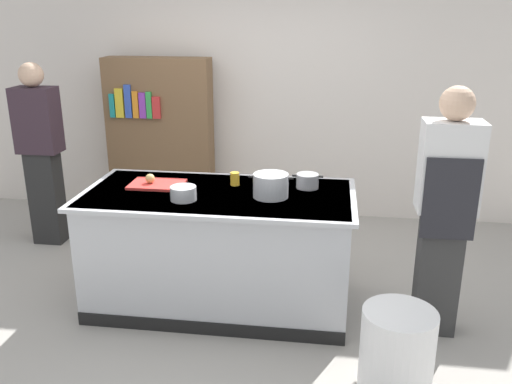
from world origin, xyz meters
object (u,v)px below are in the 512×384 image
trash_bin (397,352)px  mixing_bowl (183,193)px  juice_cup (235,179)px  stock_pot (271,185)px  person_chef (445,209)px  bookshelf (161,139)px  sauce_pan (307,181)px  onion (150,179)px  person_guest (41,151)px

trash_bin → mixing_bowl: bearing=154.5°
juice_cup → stock_pot: bearing=-37.5°
stock_pot → person_chef: bearing=-5.9°
person_chef → juice_cup: bearing=62.0°
trash_bin → bookshelf: (-2.23, 2.67, 0.59)m
trash_bin → bookshelf: bookshelf is taller
juice_cup → bookshelf: bearing=124.1°
stock_pot → juice_cup: stock_pot is taller
trash_bin → bookshelf: 3.53m
sauce_pan → person_chef: 1.00m
onion → person_guest: person_guest is taller
stock_pot → trash_bin: bearing=-44.8°
sauce_pan → trash_bin: 1.41m
bookshelf → person_guest: bearing=-135.5°
juice_cup → person_guest: bearing=159.3°
mixing_bowl → onion: bearing=139.8°
mixing_bowl → stock_pot: bearing=14.2°
mixing_bowl → bookshelf: size_ratio=0.11×
mixing_bowl → person_guest: person_guest is taller
person_chef → sauce_pan: bearing=54.0°
mixing_bowl → juice_cup: size_ratio=1.83×
mixing_bowl → person_guest: bearing=146.1°
trash_bin → bookshelf: bearing=129.8°
juice_cup → sauce_pan: bearing=1.3°
sauce_pan → person_guest: (-2.51, 0.73, -0.04)m
sauce_pan → bookshelf: bookshelf is taller
sauce_pan → person_chef: size_ratio=0.13×
sauce_pan → trash_bin: sauce_pan is taller
stock_pot → bookshelf: (-1.39, 1.84, -0.13)m
stock_pot → mixing_bowl: (-0.60, -0.15, -0.04)m
onion → bookshelf: 1.77m
juice_cup → bookshelf: 1.94m
onion → person_chef: size_ratio=0.04×
stock_pot → trash_bin: (0.84, -0.84, -0.72)m
onion → person_guest: 1.58m
onion → stock_pot: bearing=-8.1°
person_chef → bookshelf: bearing=38.0°
trash_bin → person_guest: size_ratio=0.31×
sauce_pan → trash_bin: (0.59, -1.08, -0.69)m
juice_cup → trash_bin: size_ratio=0.19×
onion → bookshelf: (-0.46, 1.70, -0.10)m
person_guest → onion: bearing=66.0°
mixing_bowl → person_guest: 2.01m
stock_pot → sauce_pan: 0.35m
stock_pot → person_guest: size_ratio=0.18×
trash_bin → person_chef: size_ratio=0.31×
juice_cup → person_guest: size_ratio=0.06×
trash_bin → onion: bearing=151.3°
bookshelf → person_chef: bearing=-37.4°
onion → stock_pot: size_ratio=0.23×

